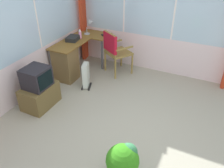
{
  "coord_description": "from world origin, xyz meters",
  "views": [
    {
      "loc": [
        -2.47,
        -0.89,
        2.62
      ],
      "look_at": [
        0.43,
        0.5,
        0.6
      ],
      "focal_mm": 37.23,
      "sensor_mm": 36.0,
      "label": 1
    }
  ],
  "objects_px": {
    "tv_remote": "(104,35)",
    "tv_on_stand": "(39,89)",
    "desk_lamp": "(90,24)",
    "wooden_armchair": "(114,48)",
    "paper_tray": "(73,38)",
    "potted_plant": "(123,161)",
    "spray_bottle": "(80,34)",
    "space_heater": "(86,75)",
    "desk": "(67,61)"
  },
  "relations": [
    {
      "from": "tv_remote",
      "to": "tv_on_stand",
      "type": "distance_m",
      "value": 2.0
    },
    {
      "from": "desk_lamp",
      "to": "wooden_armchair",
      "type": "relative_size",
      "value": 0.34
    },
    {
      "from": "paper_tray",
      "to": "wooden_armchair",
      "type": "distance_m",
      "value": 0.91
    },
    {
      "from": "tv_remote",
      "to": "potted_plant",
      "type": "xyz_separation_m",
      "value": [
        -2.69,
        -1.65,
        -0.45
      ]
    },
    {
      "from": "spray_bottle",
      "to": "space_heater",
      "type": "bearing_deg",
      "value": -142.36
    },
    {
      "from": "spray_bottle",
      "to": "paper_tray",
      "type": "height_order",
      "value": "spray_bottle"
    },
    {
      "from": "spray_bottle",
      "to": "wooden_armchair",
      "type": "bearing_deg",
      "value": -84.62
    },
    {
      "from": "desk_lamp",
      "to": "space_heater",
      "type": "distance_m",
      "value": 1.32
    },
    {
      "from": "paper_tray",
      "to": "potted_plant",
      "type": "relative_size",
      "value": 0.57
    },
    {
      "from": "tv_remote",
      "to": "spray_bottle",
      "type": "bearing_deg",
      "value": 157.84
    },
    {
      "from": "space_heater",
      "to": "tv_on_stand",
      "type": "bearing_deg",
      "value": 155.12
    },
    {
      "from": "tv_remote",
      "to": "tv_on_stand",
      "type": "xyz_separation_m",
      "value": [
        -1.93,
        0.31,
        -0.41
      ]
    },
    {
      "from": "desk",
      "to": "space_heater",
      "type": "xyz_separation_m",
      "value": [
        -0.16,
        -0.55,
        -0.13
      ]
    },
    {
      "from": "wooden_armchair",
      "to": "space_heater",
      "type": "height_order",
      "value": "wooden_armchair"
    },
    {
      "from": "desk",
      "to": "spray_bottle",
      "type": "relative_size",
      "value": 6.64
    },
    {
      "from": "wooden_armchair",
      "to": "tv_on_stand",
      "type": "xyz_separation_m",
      "value": [
        -1.65,
        0.7,
        -0.28
      ]
    },
    {
      "from": "tv_remote",
      "to": "paper_tray",
      "type": "height_order",
      "value": "paper_tray"
    },
    {
      "from": "spray_bottle",
      "to": "tv_on_stand",
      "type": "distance_m",
      "value": 1.66
    },
    {
      "from": "wooden_armchair",
      "to": "tv_on_stand",
      "type": "distance_m",
      "value": 1.82
    },
    {
      "from": "tv_remote",
      "to": "wooden_armchair",
      "type": "distance_m",
      "value": 0.49
    },
    {
      "from": "desk_lamp",
      "to": "paper_tray",
      "type": "height_order",
      "value": "desk_lamp"
    },
    {
      "from": "space_heater",
      "to": "desk_lamp",
      "type": "bearing_deg",
      "value": 24.11
    },
    {
      "from": "tv_remote",
      "to": "potted_plant",
      "type": "height_order",
      "value": "tv_remote"
    },
    {
      "from": "spray_bottle",
      "to": "wooden_armchair",
      "type": "relative_size",
      "value": 0.22
    },
    {
      "from": "desk_lamp",
      "to": "paper_tray",
      "type": "xyz_separation_m",
      "value": [
        -0.55,
        0.13,
        -0.17
      ]
    },
    {
      "from": "desk",
      "to": "space_heater",
      "type": "bearing_deg",
      "value": -106.41
    },
    {
      "from": "desk_lamp",
      "to": "tv_remote",
      "type": "height_order",
      "value": "desk_lamp"
    },
    {
      "from": "desk",
      "to": "tv_on_stand",
      "type": "relative_size",
      "value": 1.86
    },
    {
      "from": "spray_bottle",
      "to": "wooden_armchair",
      "type": "height_order",
      "value": "wooden_armchair"
    },
    {
      "from": "tv_remote",
      "to": "paper_tray",
      "type": "xyz_separation_m",
      "value": [
        -0.53,
        0.48,
        0.03
      ]
    },
    {
      "from": "desk_lamp",
      "to": "potted_plant",
      "type": "bearing_deg",
      "value": -143.57
    },
    {
      "from": "desk_lamp",
      "to": "potted_plant",
      "type": "xyz_separation_m",
      "value": [
        -2.71,
        -2.0,
        -0.65
      ]
    },
    {
      "from": "potted_plant",
      "to": "space_heater",
      "type": "bearing_deg",
      "value": 42.52
    },
    {
      "from": "tv_remote",
      "to": "space_heater",
      "type": "distance_m",
      "value": 1.13
    },
    {
      "from": "paper_tray",
      "to": "potted_plant",
      "type": "height_order",
      "value": "paper_tray"
    },
    {
      "from": "tv_on_stand",
      "to": "potted_plant",
      "type": "bearing_deg",
      "value": -111.27
    },
    {
      "from": "desk",
      "to": "tv_remote",
      "type": "height_order",
      "value": "tv_remote"
    },
    {
      "from": "space_heater",
      "to": "tv_remote",
      "type": "bearing_deg",
      "value": 6.36
    },
    {
      "from": "spray_bottle",
      "to": "tv_on_stand",
      "type": "height_order",
      "value": "spray_bottle"
    },
    {
      "from": "tv_remote",
      "to": "space_heater",
      "type": "relative_size",
      "value": 0.28
    },
    {
      "from": "desk_lamp",
      "to": "tv_on_stand",
      "type": "height_order",
      "value": "desk_lamp"
    },
    {
      "from": "spray_bottle",
      "to": "tv_on_stand",
      "type": "bearing_deg",
      "value": -176.71
    },
    {
      "from": "paper_tray",
      "to": "space_heater",
      "type": "height_order",
      "value": "paper_tray"
    },
    {
      "from": "desk",
      "to": "desk_lamp",
      "type": "relative_size",
      "value": 4.29
    },
    {
      "from": "potted_plant",
      "to": "tv_on_stand",
      "type": "bearing_deg",
      "value": 68.73
    },
    {
      "from": "tv_remote",
      "to": "desk_lamp",
      "type": "bearing_deg",
      "value": 114.32
    },
    {
      "from": "desk_lamp",
      "to": "tv_remote",
      "type": "bearing_deg",
      "value": -92.14
    },
    {
      "from": "desk",
      "to": "tv_remote",
      "type": "bearing_deg",
      "value": -27.05
    },
    {
      "from": "tv_remote",
      "to": "spray_bottle",
      "type": "height_order",
      "value": "spray_bottle"
    },
    {
      "from": "desk",
      "to": "potted_plant",
      "type": "distance_m",
      "value": 2.78
    }
  ]
}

